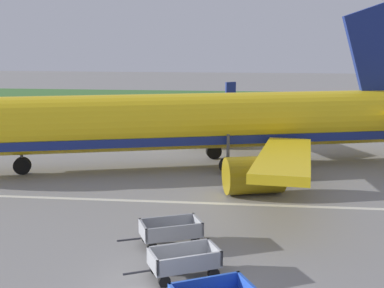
% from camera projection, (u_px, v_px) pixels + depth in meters
% --- Properties ---
extents(grass_strip, '(220.00, 28.00, 0.06)m').
position_uv_depth(grass_strip, '(230.00, 102.00, 70.28)').
color(grass_strip, '#3D7033').
rests_on(grass_strip, ground).
extents(apron_stripe, '(120.00, 0.36, 0.01)m').
position_uv_depth(apron_stripe, '(198.00, 203.00, 28.22)').
color(apron_stripe, silver).
rests_on(apron_stripe, ground).
extents(airplane, '(37.06, 30.06, 11.34)m').
position_uv_depth(airplane, '(199.00, 122.00, 35.36)').
color(airplane, yellow).
rests_on(airplane, ground).
extents(baggage_cart_second_in_row, '(3.52, 2.35, 1.07)m').
position_uv_depth(baggage_cart_second_in_row, '(184.00, 261.00, 19.53)').
color(baggage_cart_second_in_row, gray).
rests_on(baggage_cart_second_in_row, ground).
extents(baggage_cart_third_in_row, '(3.55, 2.27, 1.07)m').
position_uv_depth(baggage_cart_third_in_row, '(171.00, 231.00, 22.49)').
color(baggage_cart_third_in_row, gray).
rests_on(baggage_cart_third_in_row, ground).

